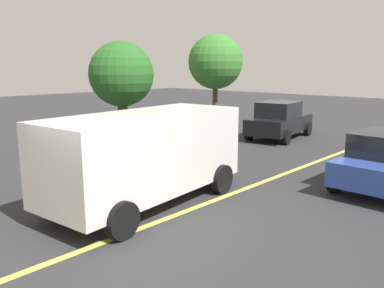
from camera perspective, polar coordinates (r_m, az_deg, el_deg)
ground_plane at (r=7.93m, az=-11.39°, el=-13.39°), size 80.00×80.00×0.00m
lane_marking_centre at (r=9.83m, az=3.12°, el=-8.25°), size 28.00×0.16×0.01m
white_van at (r=9.37m, az=-6.80°, el=-1.25°), size 5.39×2.72×2.20m
car_black_near_curb at (r=18.68m, az=12.60°, el=3.42°), size 4.34×2.46×1.71m
tree_left_verge at (r=22.30m, az=3.44°, el=11.80°), size 3.03×3.03×5.07m
tree_centre_verge at (r=15.33m, az=-10.22°, el=9.82°), size 2.46×2.46×4.23m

